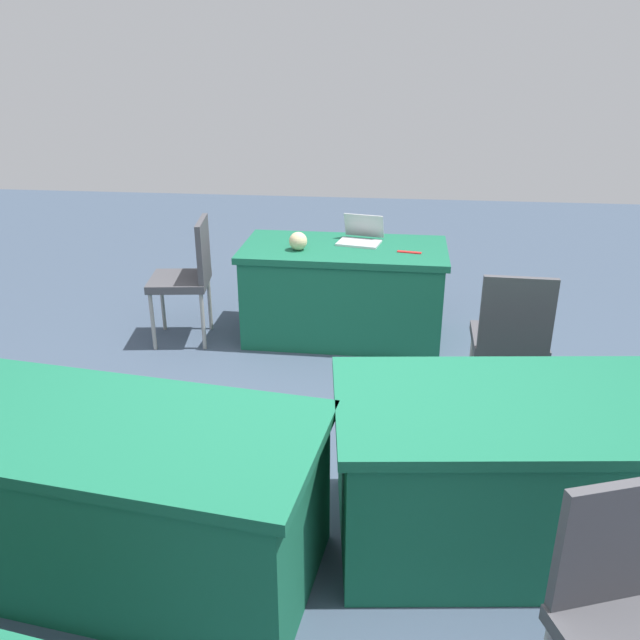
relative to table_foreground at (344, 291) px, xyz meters
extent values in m
plane|color=#3D4C60|center=(-0.03, 2.07, -0.37)|extent=(14.40, 14.40, 0.00)
cube|color=#196647|center=(0.00, 0.00, 0.34)|extent=(1.58, 0.83, 0.05)
cube|color=#196647|center=(0.00, 0.00, -0.03)|extent=(1.51, 0.80, 0.69)
cube|color=#196647|center=(0.83, 2.63, 0.34)|extent=(1.98, 1.07, 0.05)
cube|color=#196647|center=(0.83, 2.63, -0.03)|extent=(1.90, 1.02, 0.69)
cube|color=#196647|center=(-1.02, 2.26, 0.34)|extent=(1.87, 1.08, 0.05)
cube|color=#196647|center=(-1.02, 2.26, -0.03)|extent=(1.80, 1.04, 0.69)
cube|color=#47474C|center=(-1.09, 3.11, 0.36)|extent=(0.41, 0.18, 0.45)
cylinder|color=#9E9993|center=(-0.92, 0.82, -0.15)|extent=(0.03, 0.03, 0.44)
cylinder|color=#9E9993|center=(-1.30, 0.84, -0.15)|extent=(0.03, 0.03, 0.44)
cylinder|color=#9E9993|center=(-0.91, 1.20, -0.15)|extent=(0.03, 0.03, 0.44)
cylinder|color=#9E9993|center=(-1.29, 1.22, -0.15)|extent=(0.03, 0.03, 0.44)
cube|color=#47474C|center=(-1.10, 1.02, 0.10)|extent=(0.46, 0.46, 0.06)
cube|color=#47474C|center=(-1.10, 1.22, 0.36)|extent=(0.42, 0.06, 0.45)
cylinder|color=#9E9993|center=(1.42, 0.43, -0.14)|extent=(0.03, 0.03, 0.46)
cylinder|color=#9E9993|center=(1.47, 0.06, -0.14)|extent=(0.03, 0.03, 0.46)
cylinder|color=#9E9993|center=(1.04, 0.38, -0.14)|extent=(0.03, 0.03, 0.46)
cylinder|color=#9E9993|center=(1.09, 0.01, -0.14)|extent=(0.03, 0.03, 0.46)
cube|color=#47474C|center=(1.25, 0.22, 0.11)|extent=(0.49, 0.49, 0.06)
cube|color=#47474C|center=(1.05, 0.19, 0.37)|extent=(0.09, 0.42, 0.45)
cube|color=silver|center=(-0.11, -0.08, 0.38)|extent=(0.36, 0.28, 0.02)
cube|color=#B7B7BC|center=(-0.14, -0.22, 0.48)|extent=(0.32, 0.14, 0.19)
sphere|color=beige|center=(0.34, 0.13, 0.44)|extent=(0.14, 0.14, 0.14)
cube|color=red|center=(-0.49, 0.11, 0.37)|extent=(0.18, 0.07, 0.01)
camera|label=1|loc=(-0.35, 4.81, 1.79)|focal=36.67mm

